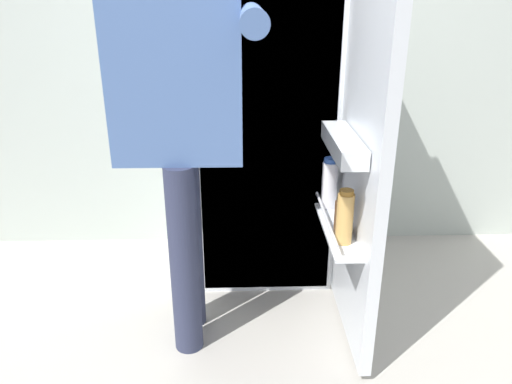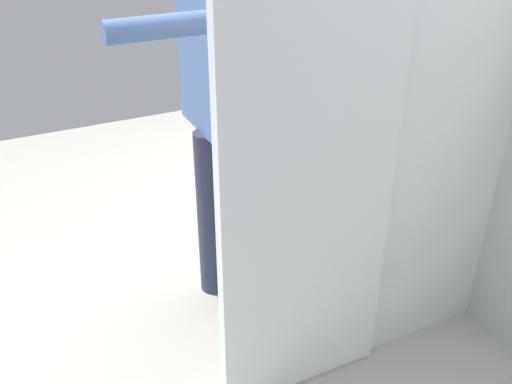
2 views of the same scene
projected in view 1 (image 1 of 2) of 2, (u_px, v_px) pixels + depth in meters
The scene contains 4 objects.
ground_plane at pixel (269, 321), 2.31m from camera, with size 5.34×5.34×0.00m, color #B7B2A8.
kitchen_wall at pixel (262, 20), 2.63m from camera, with size 4.40×0.10×2.57m, color beige.
refrigerator at pixel (271, 124), 2.45m from camera, with size 0.71×1.23×1.63m.
person at pixel (181, 114), 1.85m from camera, with size 0.56×0.80×1.66m.
Camera 1 is at (-0.12, -1.90, 1.43)m, focal length 34.66 mm.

